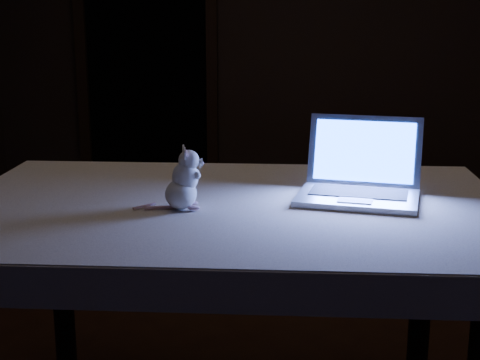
# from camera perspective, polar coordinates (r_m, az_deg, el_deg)

# --- Properties ---
(floor) EXTENTS (5.00, 5.00, 0.00)m
(floor) POSITION_cam_1_polar(r_m,az_deg,el_deg) (2.97, 3.19, -14.48)
(floor) COLOR black
(floor) RESTS_ON ground
(back_wall) EXTENTS (4.50, 0.04, 2.60)m
(back_wall) POSITION_cam_1_polar(r_m,az_deg,el_deg) (5.12, 4.64, 12.51)
(back_wall) COLOR black
(back_wall) RESTS_ON ground
(doorway) EXTENTS (1.06, 0.36, 2.13)m
(doorway) POSITION_cam_1_polar(r_m,az_deg,el_deg) (5.26, -7.65, 9.90)
(doorway) COLOR black
(doorway) RESTS_ON back_wall
(table) EXTENTS (1.58, 1.05, 0.83)m
(table) POSITION_cam_1_polar(r_m,az_deg,el_deg) (2.24, -0.78, -12.39)
(table) COLOR black
(table) RESTS_ON floor
(tablecloth) EXTENTS (1.74, 1.23, 0.10)m
(tablecloth) POSITION_cam_1_polar(r_m,az_deg,el_deg) (2.10, 0.85, -3.21)
(tablecloth) COLOR beige
(tablecloth) RESTS_ON table
(laptop) EXTENTS (0.41, 0.37, 0.24)m
(laptop) POSITION_cam_1_polar(r_m,az_deg,el_deg) (2.10, 9.74, 1.48)
(laptop) COLOR #A4A4A8
(laptop) RESTS_ON tablecloth
(plush_mouse) EXTENTS (0.16, 0.16, 0.18)m
(plush_mouse) POSITION_cam_1_polar(r_m,az_deg,el_deg) (2.00, -4.89, 0.15)
(plush_mouse) COLOR silver
(plush_mouse) RESTS_ON tablecloth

